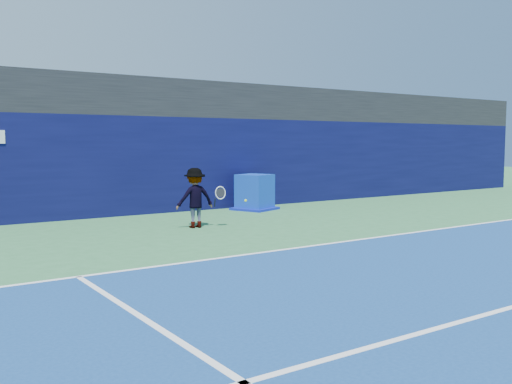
# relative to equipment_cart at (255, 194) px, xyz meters

# --- Properties ---
(ground) EXTENTS (80.00, 80.00, 0.00)m
(ground) POSITION_rel_equipment_cart_xyz_m (-2.67, -9.17, -0.53)
(ground) COLOR #32703F
(ground) RESTS_ON ground
(baseline) EXTENTS (24.00, 0.10, 0.01)m
(baseline) POSITION_rel_equipment_cart_xyz_m (-2.67, -6.17, -0.52)
(baseline) COLOR white
(baseline) RESTS_ON ground
(stadium_band) EXTENTS (36.00, 3.00, 1.20)m
(stadium_band) POSITION_rel_equipment_cart_xyz_m (-2.67, 2.33, 3.07)
(stadium_band) COLOR black
(stadium_band) RESTS_ON back_wall_assembly
(back_wall_assembly) EXTENTS (36.00, 1.03, 3.00)m
(back_wall_assembly) POSITION_rel_equipment_cart_xyz_m (-2.67, 1.33, 0.97)
(back_wall_assembly) COLOR #090B36
(back_wall_assembly) RESTS_ON ground
(equipment_cart) EXTENTS (1.57, 1.57, 1.16)m
(equipment_cart) POSITION_rel_equipment_cart_xyz_m (0.00, 0.00, 0.00)
(equipment_cart) COLOR #0C33B2
(equipment_cart) RESTS_ON ground
(tennis_player) EXTENTS (1.26, 0.72, 1.55)m
(tennis_player) POSITION_rel_equipment_cart_xyz_m (-3.48, -2.39, 0.25)
(tennis_player) COLOR white
(tennis_player) RESTS_ON ground
(tennis_ball) EXTENTS (0.06, 0.06, 0.06)m
(tennis_ball) POSITION_rel_equipment_cart_xyz_m (-2.76, -3.68, 0.24)
(tennis_ball) COLOR #C4E119
(tennis_ball) RESTS_ON ground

